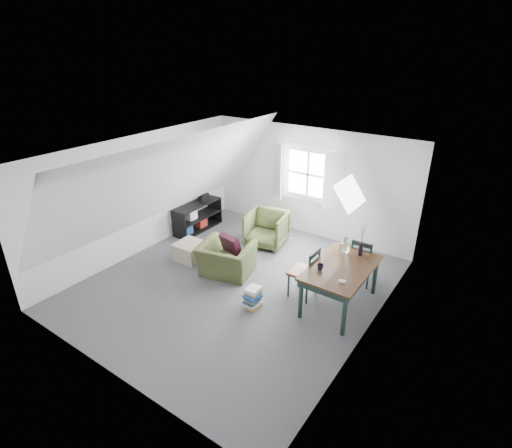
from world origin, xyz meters
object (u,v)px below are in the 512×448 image
Objects in this scene: armchair_near at (227,273)px; magazine_stack at (253,298)px; armchair_far at (266,244)px; media_shelf at (196,218)px; dining_table at (341,272)px; dining_chair_far at (363,260)px; ottoman at (190,251)px; dining_chair_near at (305,272)px.

armchair_near is 2.64× the size of magazine_stack.
armchair_far is 0.65× the size of media_shelf.
dining_chair_far reaches higher than dining_table.
armchair_far is 1.53× the size of ottoman.
dining_chair_near is 0.73× the size of media_shelf.
dining_chair_far is 0.71× the size of media_shelf.
ottoman reaches higher than armchair_near.
ottoman is at bearing -179.03° from dining_table.
dining_chair_near is (2.60, 0.18, 0.31)m from ottoman.
armchair_far is at bearing -143.61° from dining_chair_near.
magazine_stack reaches higher than armchair_near.
dining_chair_near is at bearing 55.03° from magazine_stack.
dining_chair_near reaches higher than ottoman.
magazine_stack is at bearing -34.10° from media_shelf.
armchair_near is 1.00m from ottoman.
armchair_far is 0.89× the size of dining_chair_near.
media_shelf is at bearing -45.25° from armchair_near.
media_shelf reaches higher than armchair_far.
armchair_near is at bearing 150.27° from magazine_stack.
armchair_near is 1.78× the size of ottoman.
media_shelf is at bearing 164.10° from dining_table.
dining_chair_far is at bearing -2.45° from media_shelf.
media_shelf is at bearing 11.72° from dining_chair_far.
dining_chair_far is at bearing 130.02° from dining_chair_near.
armchair_near is at bearing 38.77° from dining_chair_far.
media_shelf is (-0.86, 1.14, 0.12)m from ottoman.
magazine_stack is at bearing 137.20° from armchair_near.
dining_table is 1.60× the size of dining_chair_near.
magazine_stack is at bearing -16.95° from ottoman.
media_shelf is (-1.84, 1.16, 0.30)m from armchair_near.
armchair_far is 1.86m from media_shelf.
media_shelf is (-1.80, -0.32, 0.30)m from armchair_far.
ottoman is (-0.99, 0.02, 0.18)m from armchair_near.
dining_chair_near is at bearing -18.40° from media_shelf.
dining_chair_far is 4.14m from media_shelf.
armchair_far is 1.75m from ottoman.
dining_chair_far is at bearing -165.67° from armchair_near.
dining_chair_near is (1.61, 0.20, 0.50)m from armchair_near.
armchair_far is 0.55× the size of dining_table.
armchair_near is 0.76× the size of media_shelf.
dining_table is (3.22, 0.27, 0.48)m from ottoman.
dining_chair_near is (-0.62, -0.10, -0.17)m from dining_table.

